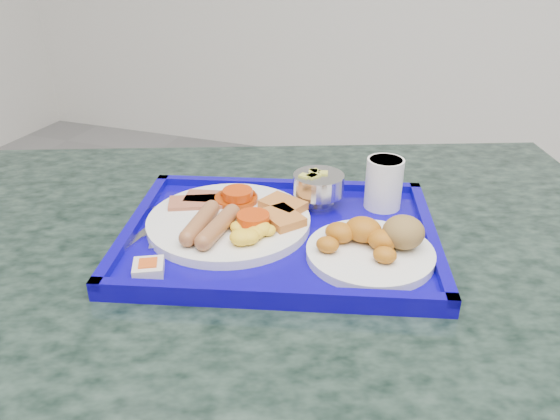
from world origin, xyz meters
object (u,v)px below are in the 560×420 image
at_px(tray, 280,236).
at_px(main_plate, 233,219).
at_px(fruit_bowl, 318,185).
at_px(juice_cup, 384,182).
at_px(bread_plate, 374,244).
at_px(table, 256,347).

relative_size(tray, main_plate, 2.14).
distance_m(fruit_bowl, juice_cup, 0.11).
bearing_deg(juice_cup, bread_plate, -83.94).
relative_size(table, fruit_bowl, 17.70).
height_order(table, bread_plate, bread_plate).
bearing_deg(table, main_plate, 157.94).
relative_size(table, juice_cup, 17.57).
xyz_separation_m(main_plate, bread_plate, (0.23, -0.01, 0.01)).
distance_m(tray, bread_plate, 0.16).
xyz_separation_m(table, fruit_bowl, (0.07, 0.14, 0.27)).
bearing_deg(fruit_bowl, tray, -104.99).
relative_size(main_plate, juice_cup, 3.01).
height_order(bread_plate, fruit_bowl, bread_plate).
bearing_deg(fruit_bowl, table, -116.01).
bearing_deg(table, fruit_bowl, 63.99).
xyz_separation_m(tray, main_plate, (-0.08, -0.01, 0.02)).
height_order(main_plate, fruit_bowl, fruit_bowl).
bearing_deg(fruit_bowl, main_plate, -131.79).
xyz_separation_m(table, bread_plate, (0.19, 0.01, 0.25)).
bearing_deg(main_plate, tray, 6.54).
bearing_deg(table, tray, 34.56).
bearing_deg(tray, fruit_bowl, 75.01).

